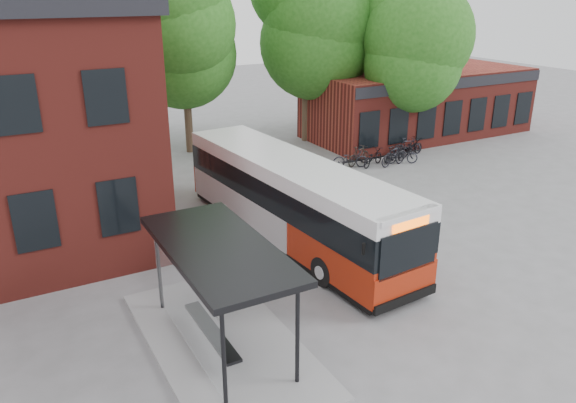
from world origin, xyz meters
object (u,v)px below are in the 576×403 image
bicycle_7 (407,146)px  bicycle_extra_0 (412,147)px  bicycle_5 (395,154)px  bicycle_6 (404,148)px  city_bus (292,201)px  bicycle_1 (359,155)px  bicycle_2 (373,157)px  bicycle_4 (402,155)px  bicycle_3 (393,156)px  bicycle_0 (350,159)px  bus_shelter (221,296)px

bicycle_7 → bicycle_extra_0: size_ratio=0.89×
bicycle_5 → bicycle_6: bicycle_5 is taller
city_bus → bicycle_1: (7.58, 6.40, -0.99)m
bicycle_2 → bicycle_extra_0: (3.06, 0.51, 0.02)m
bicycle_2 → bicycle_4: size_ratio=1.03×
bicycle_4 → bicycle_3: bearing=122.1°
bicycle_0 → bicycle_7: 4.13m
bicycle_0 → bicycle_3: size_ratio=1.03×
bicycle_1 → bicycle_6: bearing=-101.3°
bicycle_0 → bicycle_4: bicycle_0 is taller
bicycle_2 → city_bus: bearing=103.1°
bus_shelter → bicycle_4: bearing=35.6°
bicycle_0 → bicycle_3: bicycle_3 is taller
bicycle_1 → bicycle_extra_0: (3.60, 0.03, -0.04)m
bicycle_5 → bicycle_7: bicycle_7 is taller
bicycle_4 → bicycle_1: bearing=91.8°
bicycle_0 → bicycle_3: bearing=-89.0°
bicycle_0 → bicycle_6: bearing=-61.3°
bicycle_1 → bicycle_0: bearing=86.1°
bus_shelter → bicycle_7: size_ratio=4.30×
bus_shelter → bicycle_extra_0: size_ratio=3.81×
bicycle_7 → bicycle_4: bearing=146.5°
bicycle_1 → bicycle_extra_0: 3.60m
bus_shelter → bicycle_7: bearing=36.0°
bicycle_2 → bicycle_7: size_ratio=1.08×
bicycle_5 → bicycle_6: 1.58m
bicycle_3 → bicycle_extra_0: (2.10, 1.00, -0.05)m
bicycle_3 → bicycle_0: bearing=58.5°
bicycle_4 → bicycle_6: size_ratio=1.12×
bicycle_1 → bicycle_extra_0: bicycle_1 is taller
bicycle_2 → bicycle_7: (2.93, 0.73, 0.03)m
bus_shelter → bicycle_4: 17.88m
bicycle_0 → bicycle_2: bearing=-83.8°
bus_shelter → bicycle_1: size_ratio=4.05×
bicycle_3 → bicycle_4: bearing=-92.1°
bicycle_6 → bicycle_7: 0.19m
bicycle_3 → bicycle_6: (1.82, 1.28, -0.13)m
bicycle_5 → bicycle_7: 1.68m
bicycle_1 → bicycle_4: bicycle_1 is taller
city_bus → bicycle_4: 11.24m
bicycle_1 → bicycle_7: bearing=-102.6°
bicycle_extra_0 → bicycle_4: bearing=107.8°
bicycle_3 → bicycle_7: size_ratio=1.09×
bicycle_5 → bicycle_7: size_ratio=0.95×
bus_shelter → bicycle_6: size_ratio=4.60×
bicycle_4 → bicycle_7: size_ratio=1.05×
bicycle_2 → bicycle_6: (2.78, 0.79, -0.06)m
bicycle_1 → city_bus: bearing=113.5°
bus_shelter → bicycle_1: bearing=42.3°
bicycle_extra_0 → bicycle_3: bearing=101.1°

